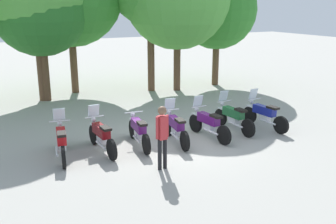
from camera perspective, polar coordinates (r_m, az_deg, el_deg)
name	(u,v)px	position (r m, az deg, el deg)	size (l,w,h in m)	color
ground_plane	(175,142)	(12.78, 1.02, -4.43)	(80.00, 80.00, 0.00)	#9E9B93
motorcycle_0	(62,141)	(11.77, -15.57, -4.16)	(0.71, 2.18, 1.37)	black
motorcycle_1	(101,135)	(11.98, -9.89, -3.45)	(0.62, 2.19, 1.37)	black
motorcycle_2	(139,131)	(12.31, -4.39, -2.80)	(0.65, 2.19, 0.99)	black
motorcycle_3	(176,127)	(12.57, 1.17, -2.29)	(0.68, 2.18, 1.37)	black
motorcycle_4	(208,123)	(13.07, 6.02, -1.66)	(0.62, 2.19, 1.37)	black
motorcycle_5	(233,117)	(13.92, 9.68, -0.71)	(0.62, 2.19, 1.37)	black
motorcycle_6	(264,114)	(14.48, 14.12, -0.34)	(0.62, 2.19, 1.37)	black
person_0	(162,132)	(10.37, -0.86, -3.05)	(0.41, 0.26, 1.80)	black
tree_2	(40,8)	(18.65, -18.57, 14.44)	(4.32, 4.32, 6.41)	brown
tree_6	(217,10)	(21.58, 7.35, 14.86)	(4.26, 4.26, 6.27)	brown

